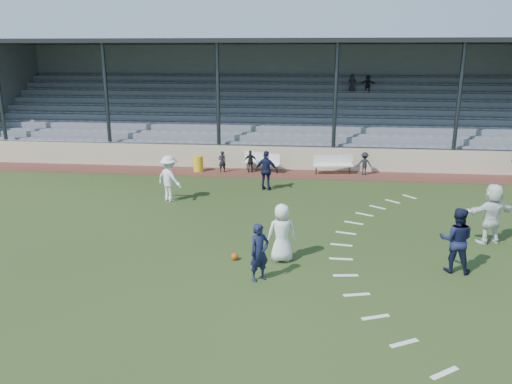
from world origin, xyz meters
TOP-DOWN VIEW (x-y plane):
  - ground at (0.00, 0.00)m, footprint 90.00×90.00m
  - cinder_track at (0.00, 10.50)m, footprint 34.00×2.00m
  - retaining_wall at (0.00, 11.55)m, footprint 34.00×0.18m
  - bench_left at (-0.63, 10.94)m, footprint 2.02×1.11m
  - bench_right at (2.99, 10.79)m, footprint 2.04×0.75m
  - trash_bin at (-3.88, 10.53)m, footprint 0.50×0.50m
  - football at (-0.32, -0.41)m, footprint 0.22×0.22m
  - player_white_lead at (1.07, -0.30)m, footprint 0.97×0.76m
  - player_navy_lead at (0.55, -1.66)m, footprint 0.70×0.67m
  - player_navy_mid at (5.97, -0.49)m, footprint 1.04×0.89m
  - player_white_wing at (-3.92, 5.34)m, footprint 1.42×1.24m
  - player_navy_wing at (-0.09, 7.46)m, footprint 1.10×0.63m
  - player_white_back at (7.69, 1.89)m, footprint 1.93×1.17m
  - sub_left_near at (-2.63, 10.49)m, footprint 0.47×0.40m
  - sub_left_far at (-1.18, 10.60)m, footprint 0.71×0.40m
  - sub_right at (4.54, 10.74)m, footprint 0.75×0.45m
  - grandstand at (0.00, 16.26)m, footprint 34.60×9.00m
  - penalty_arc at (4.12, 0.00)m, footprint 3.89×14.63m

SIDE VIEW (x-z plane):
  - ground at x=0.00m, z-range 0.00..0.00m
  - penalty_arc at x=4.12m, z-range 0.00..0.01m
  - cinder_track at x=0.00m, z-range 0.00..0.02m
  - football at x=-0.32m, z-range 0.00..0.22m
  - trash_bin at x=-3.88m, z-range 0.02..0.82m
  - sub_left_near at x=-2.63m, z-range 0.02..1.12m
  - bench_left at x=-0.63m, z-range 0.11..1.06m
  - bench_right at x=2.99m, z-range 0.11..1.06m
  - sub_left_far at x=-1.18m, z-range 0.02..1.16m
  - sub_right at x=4.54m, z-range 0.02..1.16m
  - retaining_wall at x=0.00m, z-range 0.00..1.20m
  - player_navy_lead at x=0.55m, z-range 0.00..1.61m
  - player_white_lead at x=1.07m, z-range 0.00..1.76m
  - player_navy_wing at x=-0.09m, z-range 0.00..1.77m
  - player_navy_mid at x=5.97m, z-range 0.00..1.88m
  - player_white_wing at x=-3.92m, z-range 0.00..1.91m
  - player_white_back at x=7.69m, z-range 0.00..1.98m
  - grandstand at x=0.00m, z-range -1.10..5.51m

